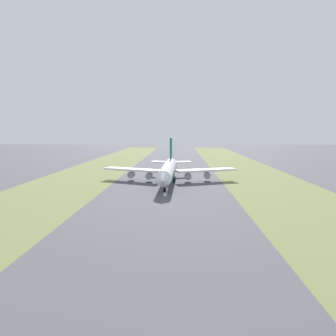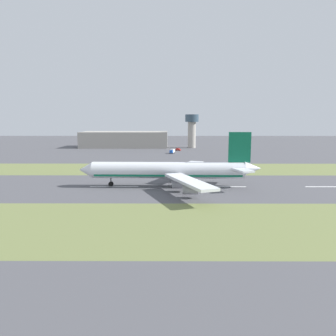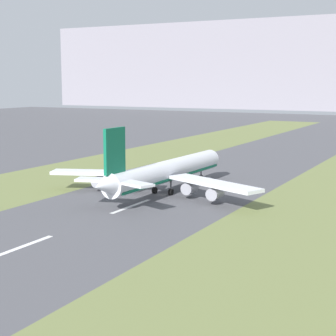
# 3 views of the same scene
# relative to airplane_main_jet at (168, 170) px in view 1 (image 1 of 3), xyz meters

# --- Properties ---
(ground_plane) EXTENTS (800.00, 800.00, 0.00)m
(ground_plane) POSITION_rel_airplane_main_jet_xyz_m (0.14, -2.00, -6.02)
(ground_plane) COLOR #4C4C51
(grass_median_west) EXTENTS (40.00, 600.00, 0.01)m
(grass_median_west) POSITION_rel_airplane_main_jet_xyz_m (-44.86, -2.00, -6.02)
(grass_median_west) COLOR olive
(grass_median_west) RESTS_ON ground
(grass_median_east) EXTENTS (40.00, 600.00, 0.01)m
(grass_median_east) POSITION_rel_airplane_main_jet_xyz_m (45.14, -2.00, -6.02)
(grass_median_east) COLOR olive
(grass_median_east) RESTS_ON ground
(centreline_dash_near) EXTENTS (1.20, 18.00, 0.01)m
(centreline_dash_near) POSITION_rel_airplane_main_jet_xyz_m (0.14, -58.10, -6.01)
(centreline_dash_near) COLOR silver
(centreline_dash_near) RESTS_ON ground
(centreline_dash_mid) EXTENTS (1.20, 18.00, 0.01)m
(centreline_dash_mid) POSITION_rel_airplane_main_jet_xyz_m (0.14, -18.10, -6.01)
(centreline_dash_mid) COLOR silver
(centreline_dash_mid) RESTS_ON ground
(centreline_dash_far) EXTENTS (1.20, 18.00, 0.01)m
(centreline_dash_far) POSITION_rel_airplane_main_jet_xyz_m (0.14, 21.90, -6.01)
(centreline_dash_far) COLOR silver
(centreline_dash_far) RESTS_ON ground
(airplane_main_jet) EXTENTS (64.12, 67.12, 20.20)m
(airplane_main_jet) POSITION_rel_airplane_main_jet_xyz_m (0.00, 0.00, 0.00)
(airplane_main_jet) COLOR silver
(airplane_main_jet) RESTS_ON ground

